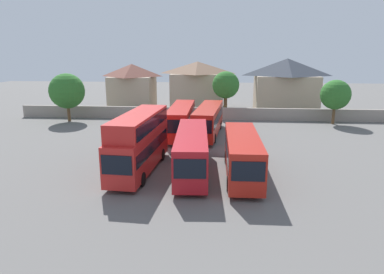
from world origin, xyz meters
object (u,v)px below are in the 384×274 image
at_px(house_terrace_left, 132,86).
at_px(tree_left_of_lot, 226,85).
at_px(tree_behind_wall, 336,95).
at_px(house_terrace_right, 286,84).
at_px(bus_3, 242,153).
at_px(bus_5, 208,119).
at_px(tree_right_of_lot, 67,91).
at_px(bus_1, 139,139).
at_px(bus_4, 181,119).
at_px(bus_2, 192,149).
at_px(house_terrace_centre, 198,85).

xyz_separation_m(house_terrace_left, tree_left_of_lot, (16.20, -6.35, 0.90)).
bearing_deg(tree_behind_wall, house_terrace_right, 113.56).
bearing_deg(bus_3, tree_behind_wall, 146.97).
distance_m(bus_5, tree_right_of_lot, 21.90).
bearing_deg(house_terrace_left, bus_1, -75.04).
height_order(bus_3, tree_left_of_lot, tree_left_of_lot).
xyz_separation_m(tree_behind_wall, tree_right_of_lot, (-37.81, -1.00, 0.29)).
bearing_deg(tree_left_of_lot, bus_4, -113.17).
bearing_deg(tree_right_of_lot, house_terrace_right, 19.83).
height_order(bus_5, tree_behind_wall, tree_behind_wall).
height_order(house_terrace_right, tree_behind_wall, house_terrace_right).
xyz_separation_m(bus_2, house_terrace_right, (13.43, 32.32, 2.53)).
distance_m(bus_1, tree_left_of_lot, 27.17).
xyz_separation_m(bus_3, bus_4, (-6.50, 13.71, 0.08)).
bearing_deg(bus_2, tree_left_of_lot, 169.78).
xyz_separation_m(bus_4, house_terrace_left, (-10.70, 19.18, 1.98)).
xyz_separation_m(bus_2, bus_5, (0.95, 13.27, 0.04)).
relative_size(bus_1, tree_right_of_lot, 1.55).
distance_m(house_terrace_left, tree_right_of_lot, 13.56).
xyz_separation_m(bus_2, tree_behind_wall, (18.19, 21.40, 2.15)).
xyz_separation_m(bus_5, tree_behind_wall, (17.24, 8.13, 2.11)).
relative_size(bus_1, house_terrace_centre, 1.14).
relative_size(bus_4, house_terrace_centre, 1.26).
bearing_deg(tree_left_of_lot, bus_2, -96.92).
bearing_deg(bus_3, house_terrace_right, 163.73).
distance_m(bus_5, house_terrace_centre, 20.51).
relative_size(bus_3, tree_right_of_lot, 1.54).
relative_size(tree_left_of_lot, tree_right_of_lot, 1.01).
relative_size(tree_left_of_lot, tree_behind_wall, 1.14).
height_order(bus_3, tree_right_of_lot, tree_right_of_lot).
bearing_deg(tree_left_of_lot, tree_right_of_lot, -166.42).
distance_m(bus_2, tree_left_of_lot, 26.25).
bearing_deg(house_terrace_left, tree_left_of_lot, -21.40).
distance_m(bus_2, bus_5, 13.31).
bearing_deg(bus_4, house_terrace_right, 140.45).
xyz_separation_m(bus_5, house_terrace_centre, (-2.63, 20.22, 2.20)).
bearing_deg(tree_behind_wall, bus_1, -136.39).
height_order(bus_5, house_terrace_centre, house_terrace_centre).
relative_size(house_terrace_right, tree_left_of_lot, 1.53).
bearing_deg(house_terrace_right, bus_1, -118.80).
bearing_deg(tree_right_of_lot, bus_2, -46.11).
xyz_separation_m(bus_5, house_terrace_left, (-14.00, 18.97, 2.00)).
bearing_deg(bus_4, tree_behind_wall, 111.88).
bearing_deg(bus_4, house_terrace_centre, 177.94).
bearing_deg(bus_2, tree_behind_wall, 136.34).
bearing_deg(bus_2, house_terrace_centre, 179.59).
height_order(house_terrace_left, tree_left_of_lot, house_terrace_left).
height_order(tree_behind_wall, tree_right_of_lot, tree_right_of_lot).
bearing_deg(tree_right_of_lot, tree_left_of_lot, 13.58).
bearing_deg(bus_4, bus_3, 25.15).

